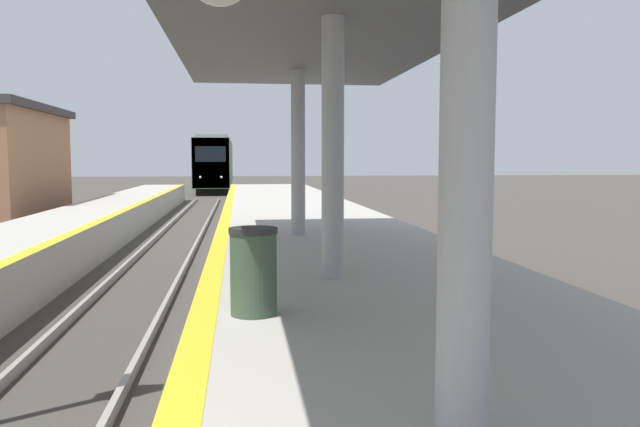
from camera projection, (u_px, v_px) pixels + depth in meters
The scene contains 3 objects.
train at pixel (216, 164), 54.39m from camera, with size 2.74×19.16×4.51m.
station_canopy at pixel (333, 18), 8.28m from camera, with size 4.69×15.07×3.72m.
trash_bin at pixel (254, 271), 6.51m from camera, with size 0.51×0.51×0.92m.
Camera 1 is at (2.05, -1.35, 2.66)m, focal length 35.00 mm.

